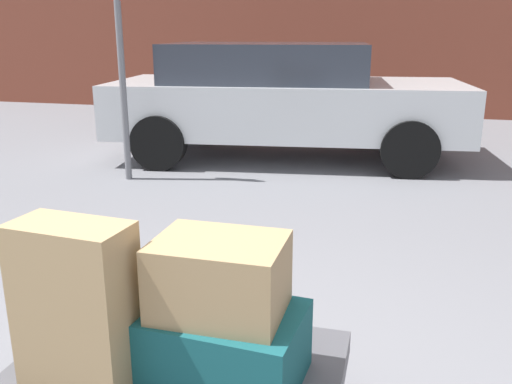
# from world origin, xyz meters

# --- Properties ---
(luggage_cart) EXTENTS (1.24, 0.84, 0.34)m
(luggage_cart) POSITION_xyz_m (0.00, 0.00, 0.27)
(luggage_cart) COLOR #4C4C51
(luggage_cart) RESTS_ON ground_plane
(suitcase_teal_rear_left) EXTENTS (0.61, 0.45, 0.27)m
(suitcase_teal_rear_left) POSITION_xyz_m (0.19, -0.02, 0.48)
(suitcase_teal_rear_left) COLOR #144C51
(suitcase_teal_rear_left) RESTS_ON luggage_cart
(suitcase_olive_front_right) EXTENTS (0.57, 0.53, 0.25)m
(suitcase_olive_front_right) POSITION_xyz_m (-0.32, 0.17, 0.46)
(suitcase_olive_front_right) COLOR #4C5128
(suitcase_olive_front_right) RESTS_ON luggage_cart
(suitcase_tan_center) EXTENTS (0.42, 0.25, 0.61)m
(suitcase_tan_center) POSITION_xyz_m (-0.28, -0.19, 0.65)
(suitcase_tan_center) COLOR #9E7F56
(suitcase_tan_center) RESTS_ON luggage_cart
(duffel_bag_tan_topmost_pile) EXTENTS (0.45, 0.34, 0.27)m
(duffel_bag_tan_topmost_pile) POSITION_xyz_m (0.19, -0.02, 0.75)
(duffel_bag_tan_topmost_pile) COLOR #9E7F56
(duffel_bag_tan_topmost_pile) RESTS_ON suitcase_teal_rear_left
(parked_car) EXTENTS (4.49, 2.35, 1.42)m
(parked_car) POSITION_xyz_m (-0.69, 5.13, 0.76)
(parked_car) COLOR silver
(parked_car) RESTS_ON ground_plane
(no_parking_sign) EXTENTS (0.50, 0.07, 2.36)m
(no_parking_sign) POSITION_xyz_m (-2.08, 3.62, 1.46)
(no_parking_sign) COLOR slate
(no_parking_sign) RESTS_ON ground_plane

